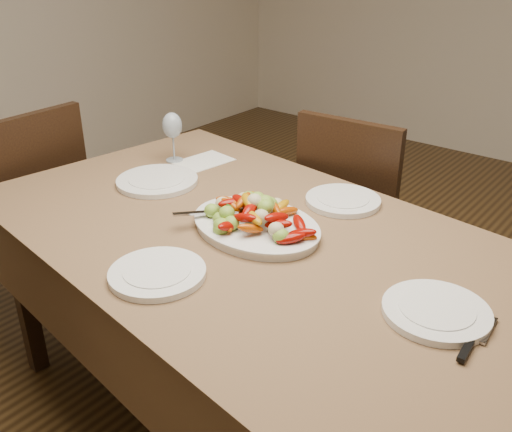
{
  "coord_description": "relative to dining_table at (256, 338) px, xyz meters",
  "views": [
    {
      "loc": [
        1.03,
        -1.39,
        1.55
      ],
      "look_at": [
        0.1,
        -0.24,
        0.82
      ],
      "focal_mm": 40.0,
      "sensor_mm": 36.0,
      "label": 1
    }
  ],
  "objects": [
    {
      "name": "plate_far",
      "position": [
        0.08,
        0.35,
        0.39
      ],
      "size": [
        0.25,
        0.25,
        0.02
      ],
      "primitive_type": "cylinder",
      "color": "white",
      "rests_on": "dining_table"
    },
    {
      "name": "plate_near",
      "position": [
        -0.05,
        -0.34,
        0.39
      ],
      "size": [
        0.25,
        0.25,
        0.02
      ],
      "primitive_type": "cylinder",
      "color": "white",
      "rests_on": "dining_table"
    },
    {
      "name": "wine_glass",
      "position": [
        -0.64,
        0.28,
        0.48
      ],
      "size": [
        0.08,
        0.08,
        0.2
      ],
      "primitive_type": null,
      "color": "#8C99A5",
      "rests_on": "dining_table"
    },
    {
      "name": "chair_left",
      "position": [
        -1.24,
        -0.07,
        0.1
      ],
      "size": [
        0.44,
        0.44,
        0.95
      ],
      "primitive_type": null,
      "rotation": [
        0.0,
        0.0,
        -1.53
      ],
      "color": "black",
      "rests_on": "ground"
    },
    {
      "name": "serving_platter",
      "position": [
        -0.02,
        0.02,
        0.39
      ],
      "size": [
        0.45,
        0.36,
        0.02
      ],
      "primitive_type": "ellipsoid",
      "rotation": [
        0.0,
        0.0,
        -0.13
      ],
      "color": "white",
      "rests_on": "dining_table"
    },
    {
      "name": "floor",
      "position": [
        -0.1,
        0.24,
        -0.38
      ],
      "size": [
        6.0,
        6.0,
        0.0
      ],
      "primitive_type": "plane",
      "color": "#3E2913",
      "rests_on": "ground"
    },
    {
      "name": "table_knife",
      "position": [
        0.69,
        -0.09,
        0.38
      ],
      "size": [
        0.03,
        0.2,
        0.01
      ],
      "primitive_type": null,
      "rotation": [
        0.0,
        0.0,
        0.08
      ],
      "color": "#9EA0A8",
      "rests_on": "dining_table"
    },
    {
      "name": "dining_table",
      "position": [
        0.0,
        0.0,
        0.0
      ],
      "size": [
        1.96,
        1.27,
        0.76
      ],
      "primitive_type": "cube",
      "rotation": [
        0.0,
        0.0,
        -0.13
      ],
      "color": "brown",
      "rests_on": "ground"
    },
    {
      "name": "roasted_vegetables",
      "position": [
        -0.02,
        0.02,
        0.45
      ],
      "size": [
        0.37,
        0.27,
        0.09
      ],
      "primitive_type": null,
      "rotation": [
        0.0,
        0.0,
        -0.13
      ],
      "color": "#7F0802",
      "rests_on": "serving_platter"
    },
    {
      "name": "plate_right",
      "position": [
        0.57,
        -0.04,
        0.39
      ],
      "size": [
        0.25,
        0.25,
        0.02
      ],
      "primitive_type": "cylinder",
      "color": "white",
      "rests_on": "dining_table"
    },
    {
      "name": "menu_card",
      "position": [
        -0.54,
        0.34,
        0.38
      ],
      "size": [
        0.18,
        0.23,
        0.0
      ],
      "primitive_type": "cube",
      "rotation": [
        0.0,
        0.0,
        -0.13
      ],
      "color": "silver",
      "rests_on": "dining_table"
    },
    {
      "name": "chair_far",
      "position": [
        -0.08,
        0.81,
        0.1
      ],
      "size": [
        0.45,
        0.45,
        0.95
      ],
      "primitive_type": null,
      "rotation": [
        0.0,
        0.0,
        3.21
      ],
      "color": "black",
      "rests_on": "ground"
    },
    {
      "name": "plate_left",
      "position": [
        -0.52,
        0.08,
        0.39
      ],
      "size": [
        0.29,
        0.29,
        0.02
      ],
      "primitive_type": "cylinder",
      "color": "white",
      "rests_on": "dining_table"
    },
    {
      "name": "serving_spoon",
      "position": [
        -0.09,
        -0.01,
        0.43
      ],
      "size": [
        0.27,
        0.19,
        0.03
      ],
      "primitive_type": null,
      "rotation": [
        0.0,
        0.0,
        -0.51
      ],
      "color": "#9EA0A8",
      "rests_on": "serving_platter"
    }
  ]
}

